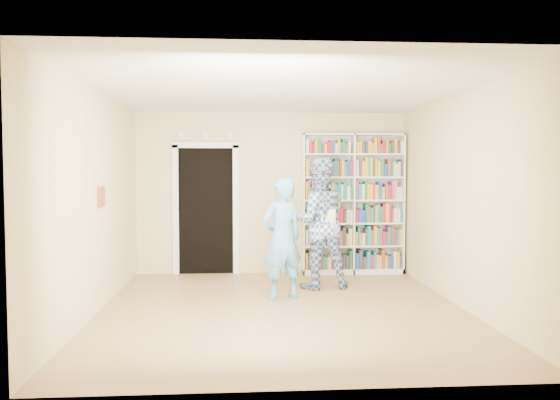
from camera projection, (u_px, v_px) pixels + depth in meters
name	position (u px, v px, depth m)	size (l,w,h in m)	color
floor	(283.00, 310.00, 6.75)	(5.00, 5.00, 0.00)	#A58250
ceiling	(283.00, 90.00, 6.61)	(5.00, 5.00, 0.00)	white
wall_back	(272.00, 193.00, 9.17)	(4.50, 4.50, 0.00)	beige
wall_left	(95.00, 202.00, 6.53)	(5.00, 5.00, 0.00)	beige
wall_right	(461.00, 200.00, 6.84)	(5.00, 5.00, 0.00)	beige
bookshelf	(353.00, 203.00, 9.12)	(1.70, 0.32, 2.34)	white
doorway	(206.00, 203.00, 9.08)	(1.10, 0.08, 2.43)	black
wall_art	(101.00, 197.00, 6.72)	(0.03, 0.25, 0.25)	maroon
man_blue	(282.00, 238.00, 7.31)	(0.59, 0.39, 1.63)	#61A7D8
man_plaid	(318.00, 223.00, 7.99)	(0.93, 0.73, 1.92)	#305394
paper_sheet	(328.00, 220.00, 7.74)	(0.22, 0.01, 0.30)	white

